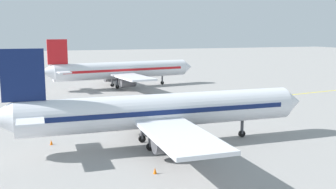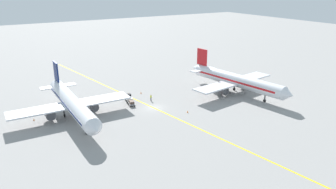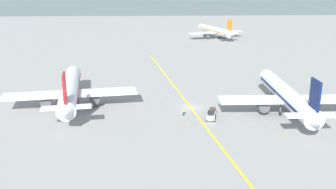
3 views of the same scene
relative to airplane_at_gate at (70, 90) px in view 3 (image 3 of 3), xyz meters
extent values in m
plane|color=gray|center=(25.68, -1.70, -3.71)|extent=(400.00, 400.00, 0.00)
cube|color=yellow|center=(25.68, -1.70, -3.71)|extent=(18.21, 118.73, 0.01)
cylinder|color=silver|center=(-0.06, 0.44, 0.09)|extent=(7.77, 30.21, 3.60)
cone|color=silver|center=(-2.33, 16.48, 0.09)|extent=(3.72, 2.86, 3.42)
cone|color=silver|center=(2.25, -15.90, 0.39)|extent=(3.45, 3.40, 3.06)
cube|color=red|center=(-0.06, 0.44, 0.24)|extent=(7.39, 27.24, 0.50)
cube|color=silver|center=(0.08, -0.55, -0.63)|extent=(28.45, 9.08, 0.36)
cylinder|color=#4C4C51|center=(-4.87, -1.26, -1.88)|extent=(2.63, 3.48, 2.20)
cylinder|color=#4C4C51|center=(5.03, 0.15, -1.88)|extent=(2.63, 3.48, 2.20)
cube|color=red|center=(1.90, -13.43, 4.39)|extent=(0.92, 4.01, 5.00)
cube|color=silver|center=(1.83, -12.93, 0.49)|extent=(9.25, 3.64, 0.24)
cylinder|color=#4C4C51|center=(-1.41, 9.94, -2.31)|extent=(0.36, 0.36, 2.00)
cylinder|color=black|center=(-1.41, 9.94, -3.31)|extent=(0.39, 0.83, 0.80)
cylinder|color=#4C4C51|center=(-1.37, -1.77, -2.31)|extent=(0.36, 0.36, 2.00)
cylinder|color=black|center=(-1.37, -1.77, -3.31)|extent=(0.39, 0.83, 0.80)
cylinder|color=#4C4C51|center=(1.80, -1.32, -2.31)|extent=(0.36, 0.36, 2.00)
cylinder|color=black|center=(1.80, -1.32, -3.31)|extent=(0.39, 0.83, 0.80)
cylinder|color=silver|center=(44.89, -5.47, 0.09)|extent=(4.00, 30.05, 3.60)
cone|color=silver|center=(45.10, 10.73, 0.09)|extent=(3.45, 2.45, 3.42)
cone|color=silver|center=(44.67, -21.97, 0.39)|extent=(3.10, 3.04, 3.06)
cube|color=#0F1E51|center=(44.89, -5.47, 0.24)|extent=(4.00, 27.05, 0.50)
cube|color=silver|center=(44.87, -6.47, -0.63)|extent=(28.07, 5.57, 0.36)
cylinder|color=#4C4C51|center=(39.88, -6.40, -1.88)|extent=(2.24, 3.23, 2.20)
cylinder|color=#4C4C51|center=(49.87, -6.54, -1.88)|extent=(2.24, 3.23, 2.20)
cube|color=#0F1E51|center=(44.70, -19.47, 4.39)|extent=(0.41, 4.00, 5.00)
cube|color=silver|center=(44.71, -18.97, 0.49)|extent=(9.03, 2.52, 0.24)
cylinder|color=#4C4C51|center=(45.02, 4.13, -2.31)|extent=(0.36, 0.36, 2.00)
cylinder|color=black|center=(45.02, 4.13, -3.31)|extent=(0.29, 0.80, 0.80)
cylinder|color=#4C4C51|center=(43.26, -7.45, -2.31)|extent=(0.36, 0.36, 2.00)
cylinder|color=black|center=(43.26, -7.45, -3.31)|extent=(0.29, 0.80, 0.80)
cylinder|color=#4C4C51|center=(46.46, -7.49, -2.31)|extent=(0.36, 0.36, 2.00)
cylinder|color=black|center=(46.46, -7.49, -3.31)|extent=(0.29, 0.80, 0.80)
cylinder|color=silver|center=(45.91, 94.98, -0.29)|extent=(12.25, 26.49, 3.24)
cone|color=silver|center=(40.94, 108.68, -0.29)|extent=(3.63, 3.08, 3.08)
cone|color=silver|center=(50.97, 81.02, -0.02)|extent=(3.51, 3.48, 2.75)
cube|color=orange|center=(45.91, 94.98, -0.15)|extent=(11.37, 23.96, 0.45)
cube|color=silver|center=(46.21, 94.13, -0.94)|extent=(25.29, 12.99, 0.32)
cylinder|color=#4C4C51|center=(41.98, 92.60, -2.06)|extent=(2.84, 3.38, 1.98)
cylinder|color=#4C4C51|center=(50.45, 95.67, -2.06)|extent=(2.84, 3.38, 1.98)
cube|color=orange|center=(50.20, 83.13, 3.58)|extent=(1.53, 3.49, 4.50)
cube|color=silver|center=(50.05, 83.56, 0.07)|extent=(8.35, 4.79, 0.22)
cylinder|color=#4C4C51|center=(42.96, 103.10, -2.45)|extent=(0.32, 0.32, 1.80)
cylinder|color=black|center=(42.96, 103.10, -3.35)|extent=(0.48, 0.76, 0.72)
cylinder|color=#4C4C51|center=(45.17, 92.79, -2.45)|extent=(0.32, 0.32, 1.80)
cylinder|color=black|center=(45.17, 92.79, -3.35)|extent=(0.48, 0.76, 0.72)
cylinder|color=#4C4C51|center=(47.88, 93.78, -2.45)|extent=(0.32, 0.32, 1.80)
cylinder|color=black|center=(47.88, 93.78, -3.35)|extent=(0.48, 0.76, 0.72)
cube|color=white|center=(28.95, -9.26, -2.91)|extent=(2.15, 3.27, 0.90)
cube|color=black|center=(28.82, -9.80, -2.11)|extent=(1.49, 1.36, 0.70)
sphere|color=orange|center=(28.82, -9.80, -1.68)|extent=(0.16, 0.16, 0.16)
cylinder|color=black|center=(29.46, -10.38, -3.36)|extent=(0.40, 0.74, 0.70)
cylinder|color=black|center=(28.00, -10.04, -3.36)|extent=(0.40, 0.74, 0.70)
cylinder|color=black|center=(29.91, -8.49, -3.36)|extent=(0.40, 0.74, 0.70)
cylinder|color=black|center=(28.45, -8.14, -3.36)|extent=(0.40, 0.74, 0.70)
cube|color=gray|center=(29.69, -6.15, -3.17)|extent=(1.96, 2.85, 0.20)
cube|color=#4C382D|center=(29.69, -6.15, -2.77)|extent=(1.51, 2.03, 0.60)
cylinder|color=black|center=(30.06, -7.30, -3.49)|extent=(0.24, 0.46, 0.44)
cylinder|color=black|center=(28.84, -7.01, -3.49)|extent=(0.24, 0.46, 0.44)
cylinder|color=black|center=(30.54, -5.28, -3.49)|extent=(0.24, 0.46, 0.44)
cylinder|color=black|center=(29.32, -4.99, -3.49)|extent=(0.24, 0.46, 0.44)
cylinder|color=#23232D|center=(23.74, -6.77, -3.28)|extent=(0.16, 0.16, 0.85)
cylinder|color=#23232D|center=(23.72, -6.58, -3.28)|extent=(0.16, 0.16, 0.85)
cube|color=#CCD819|center=(23.73, -6.67, -2.56)|extent=(0.26, 0.38, 0.60)
cylinder|color=#CCD819|center=(23.76, -6.91, -2.56)|extent=(0.10, 0.10, 0.55)
cylinder|color=#CCD819|center=(23.70, -6.44, -2.56)|extent=(0.10, 0.10, 0.55)
sphere|color=#9E7051|center=(23.73, -6.67, -2.14)|extent=(0.22, 0.22, 0.22)
cone|color=orange|center=(20.13, 5.37, -3.43)|extent=(0.32, 0.32, 0.55)
cone|color=orange|center=(53.03, -9.03, -3.43)|extent=(0.32, 0.32, 0.55)
cone|color=orange|center=(40.89, -17.02, -3.43)|extent=(0.32, 0.32, 0.55)
cone|color=orange|center=(23.31, -13.36, -3.43)|extent=(0.32, 0.32, 0.55)
camera|label=1|loc=(84.06, -18.77, 8.51)|focal=42.00mm
camera|label=2|loc=(62.71, 65.88, 26.51)|focal=35.00mm
camera|label=3|loc=(17.45, -81.12, 23.43)|focal=42.00mm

